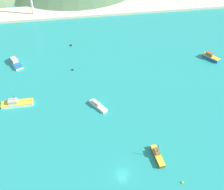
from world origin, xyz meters
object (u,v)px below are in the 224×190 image
at_px(fishing_boat_2, 15,62).
at_px(buoy_0, 71,45).
at_px(fishing_boat_4, 17,103).
at_px(fishing_boat_5, 157,156).
at_px(fishing_boat_1, 211,57).
at_px(fishing_boat_7, 98,105).
at_px(buoy_1, 73,70).
at_px(buoy_2, 182,183).

height_order(fishing_boat_2, buoy_0, fishing_boat_2).
height_order(fishing_boat_4, fishing_boat_5, fishing_boat_5).
distance_m(fishing_boat_1, fishing_boat_7, 55.80).
relative_size(fishing_boat_1, buoy_0, 7.22).
bearing_deg(fishing_boat_1, fishing_boat_4, -167.80).
bearing_deg(fishing_boat_1, buoy_1, 179.06).
relative_size(fishing_boat_5, buoy_1, 9.15).
relative_size(fishing_boat_4, buoy_1, 12.50).
distance_m(fishing_boat_1, fishing_boat_2, 82.30).
xyz_separation_m(fishing_boat_5, buoy_2, (4.43, -9.41, -0.69)).
height_order(fishing_boat_1, fishing_boat_4, fishing_boat_4).
bearing_deg(fishing_boat_5, fishing_boat_4, 145.07).
relative_size(fishing_boat_4, fishing_boat_7, 1.44).
bearing_deg(fishing_boat_5, buoy_0, 107.99).
xyz_separation_m(fishing_boat_7, buoy_0, (-7.12, 42.54, -0.51)).
bearing_deg(fishing_boat_2, buoy_1, -18.79).
bearing_deg(buoy_2, fishing_boat_1, 60.43).
bearing_deg(fishing_boat_7, fishing_boat_2, 134.47).
relative_size(fishing_boat_1, fishing_boat_5, 0.93).
height_order(fishing_boat_1, buoy_0, fishing_boat_1).
bearing_deg(buoy_0, buoy_2, -71.08).
relative_size(fishing_boat_4, buoy_2, 16.56).
xyz_separation_m(fishing_boat_2, buoy_1, (23.22, -7.90, -0.69)).
xyz_separation_m(fishing_boat_7, buoy_2, (19.09, -33.93, -0.57)).
distance_m(fishing_boat_4, fishing_boat_7, 28.59).
relative_size(fishing_boat_1, fishing_boat_7, 0.98).
height_order(buoy_1, buoy_2, buoy_1).
relative_size(fishing_boat_5, buoy_2, 12.12).
xyz_separation_m(fishing_boat_1, fishing_boat_7, (-51.08, -22.46, -0.36)).
bearing_deg(buoy_0, fishing_boat_2, -154.60).
relative_size(fishing_boat_5, buoy_0, 7.75).
distance_m(fishing_boat_5, buoy_2, 10.42).
relative_size(fishing_boat_7, buoy_2, 11.53).
distance_m(fishing_boat_2, fishing_boat_7, 43.88).
relative_size(buoy_1, buoy_2, 1.32).
bearing_deg(buoy_2, fishing_boat_7, 119.36).
relative_size(fishing_boat_1, buoy_1, 8.53).
height_order(fishing_boat_7, buoy_1, fishing_boat_7).
xyz_separation_m(fishing_boat_1, fishing_boat_4, (-79.17, -17.11, -0.21)).
xyz_separation_m(buoy_1, buoy_2, (26.61, -57.34, -0.04)).
height_order(fishing_boat_4, buoy_1, fishing_boat_4).
bearing_deg(fishing_boat_2, fishing_boat_1, -6.18).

